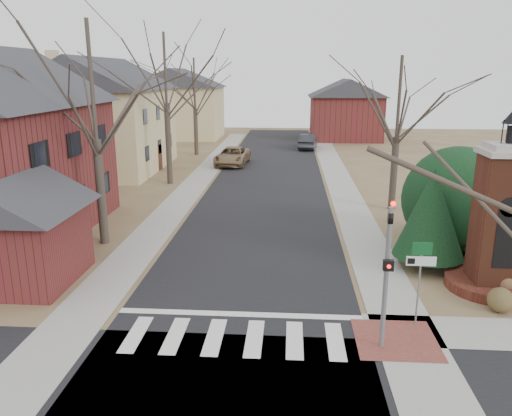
# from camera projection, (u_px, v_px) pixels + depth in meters

# --- Properties ---
(ground) EXTENTS (120.00, 120.00, 0.00)m
(ground) POSITION_uv_depth(u_px,v_px,m) (231.00, 352.00, 14.16)
(ground) COLOR brown
(ground) RESTS_ON ground
(main_street) EXTENTS (8.00, 70.00, 0.01)m
(main_street) POSITION_uv_depth(u_px,v_px,m) (268.00, 185.00, 35.34)
(main_street) COLOR black
(main_street) RESTS_ON ground
(crosswalk_zone) EXTENTS (8.00, 2.20, 0.02)m
(crosswalk_zone) POSITION_uv_depth(u_px,v_px,m) (234.00, 338.00, 14.93)
(crosswalk_zone) COLOR silver
(crosswalk_zone) RESTS_ON ground
(stop_bar) EXTENTS (8.00, 0.35, 0.02)m
(stop_bar) POSITION_uv_depth(u_px,v_px,m) (239.00, 314.00, 16.37)
(stop_bar) COLOR silver
(stop_bar) RESTS_ON ground
(sidewalk_right_main) EXTENTS (2.00, 60.00, 0.02)m
(sidewalk_right_main) POSITION_uv_depth(u_px,v_px,m) (341.00, 186.00, 34.99)
(sidewalk_right_main) COLOR gray
(sidewalk_right_main) RESTS_ON ground
(sidewalk_left) EXTENTS (2.00, 60.00, 0.02)m
(sidewalk_left) POSITION_uv_depth(u_px,v_px,m) (195.00, 184.00, 35.69)
(sidewalk_left) COLOR gray
(sidewalk_left) RESTS_ON ground
(curb_apron) EXTENTS (2.40, 2.40, 0.02)m
(curb_apron) POSITION_uv_depth(u_px,v_px,m) (396.00, 340.00, 14.80)
(curb_apron) COLOR brown
(curb_apron) RESTS_ON ground
(traffic_signal_pole) EXTENTS (0.28, 0.41, 4.50)m
(traffic_signal_pole) POSITION_uv_depth(u_px,v_px,m) (387.00, 264.00, 13.75)
(traffic_signal_pole) COLOR slate
(traffic_signal_pole) RESTS_ON ground
(sign_post) EXTENTS (0.90, 0.07, 2.75)m
(sign_post) POSITION_uv_depth(u_px,v_px,m) (420.00, 267.00, 15.19)
(sign_post) COLOR slate
(sign_post) RESTS_ON ground
(brick_gate_monument) EXTENTS (3.20, 3.20, 6.47)m
(brick_gate_monument) POSITION_uv_depth(u_px,v_px,m) (497.00, 232.00, 17.80)
(brick_gate_monument) COLOR #5D2C1B
(brick_gate_monument) RESTS_ON ground
(house_stucco_left) EXTENTS (9.80, 12.80, 9.28)m
(house_stucco_left) POSITION_uv_depth(u_px,v_px,m) (102.00, 113.00, 39.85)
(house_stucco_left) COLOR beige
(house_stucco_left) RESTS_ON ground
(garage_left) EXTENTS (4.80, 4.80, 4.29)m
(garage_left) POSITION_uv_depth(u_px,v_px,m) (16.00, 225.00, 18.47)
(garage_left) COLOR maroon
(garage_left) RESTS_ON ground
(house_distant_left) EXTENTS (10.80, 8.80, 8.53)m
(house_distant_left) POSITION_uv_depth(u_px,v_px,m) (178.00, 102.00, 60.05)
(house_distant_left) COLOR beige
(house_distant_left) RESTS_ON ground
(house_distant_right) EXTENTS (8.80, 8.80, 7.30)m
(house_distant_right) POSITION_uv_depth(u_px,v_px,m) (346.00, 108.00, 58.88)
(house_distant_right) COLOR maroon
(house_distant_right) RESTS_ON ground
(evergreen_near) EXTENTS (2.80, 2.80, 4.10)m
(evergreen_near) POSITION_uv_depth(u_px,v_px,m) (431.00, 213.00, 19.82)
(evergreen_near) COLOR #473D33
(evergreen_near) RESTS_ON ground
(evergreen_mid) EXTENTS (3.40, 3.40, 4.70)m
(evergreen_mid) POSITION_uv_depth(u_px,v_px,m) (505.00, 199.00, 20.67)
(evergreen_mid) COLOR #473D33
(evergreen_mid) RESTS_ON ground
(evergreen_mass) EXTENTS (4.80, 4.80, 4.80)m
(evergreen_mass) POSITION_uv_depth(u_px,v_px,m) (457.00, 196.00, 22.08)
(evergreen_mass) COLOR black
(evergreen_mass) RESTS_ON ground
(bare_tree_0) EXTENTS (8.05, 8.05, 11.15)m
(bare_tree_0) POSITION_uv_depth(u_px,v_px,m) (91.00, 72.00, 21.28)
(bare_tree_0) COLOR #473D33
(bare_tree_0) RESTS_ON ground
(bare_tree_1) EXTENTS (8.40, 8.40, 11.64)m
(bare_tree_1) POSITION_uv_depth(u_px,v_px,m) (165.00, 67.00, 33.70)
(bare_tree_1) COLOR #473D33
(bare_tree_1) RESTS_ON ground
(bare_tree_2) EXTENTS (7.35, 7.35, 10.19)m
(bare_tree_2) POSITION_uv_depth(u_px,v_px,m) (194.00, 80.00, 46.51)
(bare_tree_2) COLOR #473D33
(bare_tree_2) RESTS_ON ground
(bare_tree_3) EXTENTS (7.00, 7.00, 9.70)m
(bare_tree_3) POSITION_uv_depth(u_px,v_px,m) (400.00, 91.00, 27.31)
(bare_tree_3) COLOR #473D33
(bare_tree_3) RESTS_ON ground
(pickup_truck) EXTENTS (2.90, 5.58, 1.50)m
(pickup_truck) POSITION_uv_depth(u_px,v_px,m) (232.00, 156.00, 42.87)
(pickup_truck) COLOR olive
(pickup_truck) RESTS_ON ground
(distant_car) EXTENTS (2.20, 4.84, 1.54)m
(distant_car) POSITION_uv_depth(u_px,v_px,m) (308.00, 141.00, 51.88)
(distant_car) COLOR #2C2D32
(distant_car) RESTS_ON ground
(dry_shrub_left) EXTENTS (0.84, 0.84, 0.84)m
(dry_shrub_left) POSITION_uv_depth(u_px,v_px,m) (500.00, 300.00, 16.48)
(dry_shrub_left) COLOR brown
(dry_shrub_left) RESTS_ON ground
(dry_shrub_right) EXTENTS (0.89, 0.89, 0.89)m
(dry_shrub_right) POSITION_uv_depth(u_px,v_px,m) (504.00, 282.00, 17.85)
(dry_shrub_right) COLOR brown
(dry_shrub_right) RESTS_ON ground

